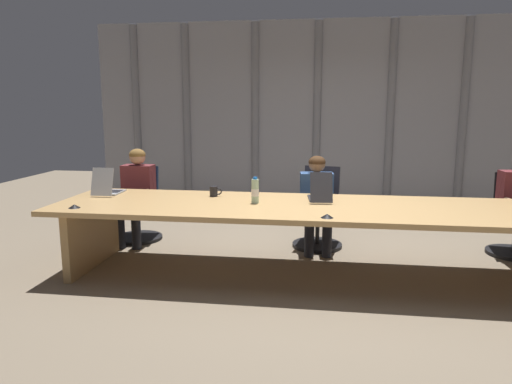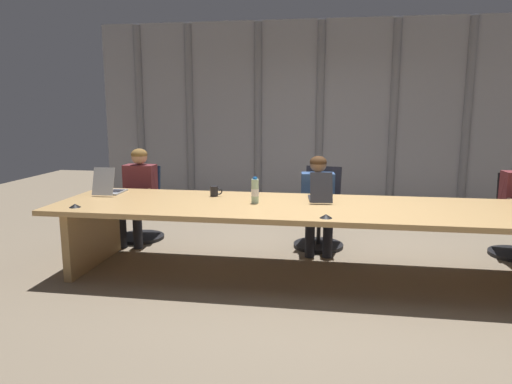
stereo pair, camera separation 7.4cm
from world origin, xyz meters
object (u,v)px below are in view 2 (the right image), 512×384
Objects in this scene: laptop_left_mid at (320,195)px; person_left_mid at (318,198)px; laptop_left_end at (110,189)px; conference_mic_left_side at (75,206)px; person_left_end at (138,190)px; conference_mic_right_side at (326,216)px; water_bottle_primary at (255,191)px; office_chair_left_end at (141,212)px; office_chair_left_mid at (320,218)px; coffee_mug_near at (215,191)px.

laptop_left_mid is 0.69m from person_left_mid.
laptop_left_end is 0.72m from conference_mic_left_side.
person_left_end is at bearing -5.51° from laptop_left_end.
conference_mic_left_side is 2.39m from conference_mic_right_side.
conference_mic_right_side is (0.71, -0.54, -0.10)m from water_bottle_primary.
person_left_mid is (2.27, -0.16, 0.29)m from office_chair_left_end.
office_chair_left_mid is 0.32m from person_left_mid.
conference_mic_left_side is (-0.06, -1.37, 0.08)m from person_left_end.
person_left_end is (-2.26, 0.68, -0.13)m from laptop_left_mid.
office_chair_left_end is 2.29m from office_chair_left_mid.
laptop_left_end is 3.16× the size of coffee_mug_near.
laptop_left_mid reaches higher than conference_mic_right_side.
coffee_mug_near is (-0.49, 0.29, -0.07)m from water_bottle_primary.
laptop_left_end reaches higher than conference_mic_left_side.
conference_mic_right_side is at bearing 58.50° from person_left_end.
office_chair_left_mid is at bearing -71.76° from laptop_left_end.
laptop_left_end reaches higher than office_chair_left_mid.
coffee_mug_near is at bearing 148.97° from water_bottle_primary.
person_left_end is 10.61× the size of conference_mic_right_side.
office_chair_left_mid reaches higher than office_chair_left_end.
conference_mic_left_side is at bearing -46.72° from office_chair_left_mid.
coffee_mug_near is (-1.09, -0.60, 0.15)m from person_left_mid.
person_left_end is at bearing -95.45° from person_left_mid.
laptop_left_mid is 0.76m from conference_mic_right_side.
laptop_left_mid is 0.68m from water_bottle_primary.
water_bottle_primary is (1.66, -1.05, 0.51)m from office_chair_left_end.
conference_mic_left_side is (-2.28, -1.37, 0.11)m from person_left_mid.
conference_mic_left_side is (-2.32, -0.69, -0.04)m from laptop_left_mid.
person_left_end reaches higher than laptop_left_end.
office_chair_left_end is 8.37× the size of conference_mic_left_side.
person_left_mid reaches higher than laptop_left_mid.
person_left_mid is at bearing -75.23° from laptop_left_end.
office_chair_left_end is 0.83× the size of person_left_mid.
laptop_left_mid reaches higher than coffee_mug_near.
laptop_left_mid is at bearing 65.67° from office_chair_left_end.
laptop_left_end is at bearing 161.83° from conference_mic_right_side.
person_left_mid is at bearing 90.00° from person_left_end.
laptop_left_end reaches higher than conference_mic_right_side.
conference_mic_right_side is at bearing 179.46° from laptop_left_mid.
laptop_left_end is at bearing -4.25° from person_left_end.
conference_mic_right_side is at bearing -34.77° from coffee_mug_near.
laptop_left_mid is 0.40× the size of person_left_end.
laptop_left_end is at bearing 171.74° from water_bottle_primary.
coffee_mug_near is at bearing 145.23° from conference_mic_right_side.
office_chair_left_end is at bearing 64.27° from laptop_left_mid.
conference_mic_right_side is (2.39, -0.06, 0.00)m from conference_mic_left_side.
office_chair_left_end is 6.89× the size of coffee_mug_near.
person_left_end is 1.29m from coffee_mug_near.
laptop_left_mid is 0.94m from office_chair_left_mid.
water_bottle_primary is at bearing -31.03° from coffee_mug_near.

